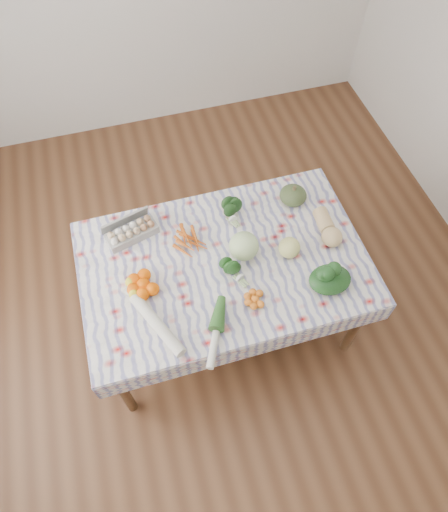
% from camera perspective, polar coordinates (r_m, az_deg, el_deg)
% --- Properties ---
extents(ground, '(4.50, 4.50, 0.00)m').
position_cam_1_polar(ground, '(3.31, 0.00, -7.75)').
color(ground, '#51301C').
rests_on(ground, ground).
extents(dining_table, '(1.60, 1.00, 0.75)m').
position_cam_1_polar(dining_table, '(2.72, 0.00, -1.63)').
color(dining_table, brown).
rests_on(dining_table, ground).
extents(tablecloth, '(1.66, 1.06, 0.01)m').
position_cam_1_polar(tablecloth, '(2.65, 0.00, -0.75)').
color(tablecloth, white).
rests_on(tablecloth, dining_table).
extents(egg_carton, '(0.33, 0.20, 0.08)m').
position_cam_1_polar(egg_carton, '(2.76, -11.43, 2.87)').
color(egg_carton, '#A2A29D').
rests_on(egg_carton, tablecloth).
extents(carrot_bunch, '(0.25, 0.23, 0.04)m').
position_cam_1_polar(carrot_bunch, '(2.71, -4.55, 1.87)').
color(carrot_bunch, '#CC5A15').
rests_on(carrot_bunch, tablecloth).
extents(kale_bunch, '(0.16, 0.15, 0.12)m').
position_cam_1_polar(kale_bunch, '(2.78, 0.74, 5.64)').
color(kale_bunch, '#1B3E17').
rests_on(kale_bunch, tablecloth).
extents(kabocha_squash, '(0.22, 0.22, 0.11)m').
position_cam_1_polar(kabocha_squash, '(2.90, 8.63, 7.51)').
color(kabocha_squash, '#40502B').
rests_on(kabocha_squash, tablecloth).
extents(cabbage, '(0.21, 0.21, 0.17)m').
position_cam_1_polar(cabbage, '(2.60, 2.50, 1.25)').
color(cabbage, '#BADB90').
rests_on(cabbage, tablecloth).
extents(butternut_squash, '(0.13, 0.27, 0.12)m').
position_cam_1_polar(butternut_squash, '(2.78, 12.85, 3.58)').
color(butternut_squash, tan).
rests_on(butternut_squash, tablecloth).
extents(orange_cluster, '(0.30, 0.30, 0.08)m').
position_cam_1_polar(orange_cluster, '(2.56, -10.05, -3.51)').
color(orange_cluster, '#FF6002').
rests_on(orange_cluster, tablecloth).
extents(broccoli, '(0.17, 0.17, 0.10)m').
position_cam_1_polar(broccoli, '(2.55, 1.40, -1.92)').
color(broccoli, '#1C4A18').
rests_on(broccoli, tablecloth).
extents(mandarin_cluster, '(0.18, 0.18, 0.04)m').
position_cam_1_polar(mandarin_cluster, '(2.50, 3.90, -5.35)').
color(mandarin_cluster, orange).
rests_on(mandarin_cluster, tablecloth).
extents(grapefruit, '(0.14, 0.14, 0.13)m').
position_cam_1_polar(grapefruit, '(2.65, 8.17, 1.04)').
color(grapefruit, '#E0E17B').
rests_on(grapefruit, tablecloth).
extents(spinach_bag, '(0.28, 0.24, 0.11)m').
position_cam_1_polar(spinach_bag, '(2.59, 13.10, -2.88)').
color(spinach_bag, '#153715').
rests_on(spinach_bag, tablecloth).
extents(daikon, '(0.24, 0.43, 0.06)m').
position_cam_1_polar(daikon, '(2.45, -8.35, -8.44)').
color(daikon, silver).
rests_on(daikon, tablecloth).
extents(leek, '(0.20, 0.37, 0.04)m').
position_cam_1_polar(leek, '(2.41, -1.02, -9.62)').
color(leek, white).
rests_on(leek, tablecloth).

